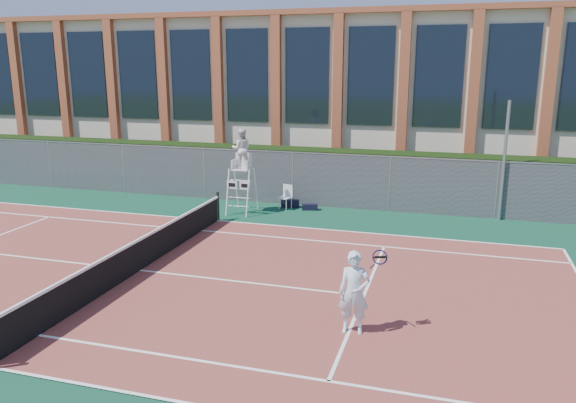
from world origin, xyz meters
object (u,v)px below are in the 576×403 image
(steel_pole, at_px, (504,162))
(umpire_chair, at_px, (242,151))
(tennis_player, at_px, (354,292))
(plastic_chair, at_px, (286,195))

(steel_pole, height_order, umpire_chair, steel_pole)
(steel_pole, xyz_separation_m, tennis_player, (-3.67, -10.73, -1.29))
(umpire_chair, distance_m, tennis_player, 11.01)
(steel_pole, xyz_separation_m, plastic_chair, (-8.21, -0.63, -1.65))
(umpire_chair, xyz_separation_m, plastic_chair, (1.52, 1.02, -1.86))
(umpire_chair, height_order, tennis_player, umpire_chair)
(plastic_chair, bearing_deg, steel_pole, 4.41)
(steel_pole, height_order, tennis_player, steel_pole)
(umpire_chair, bearing_deg, steel_pole, 9.66)
(umpire_chair, relative_size, tennis_player, 1.82)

